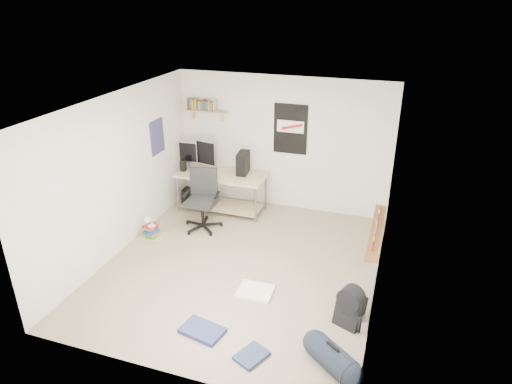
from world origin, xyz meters
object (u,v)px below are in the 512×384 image
(duffel_bag, at_px, (332,358))
(book_stack, at_px, (152,229))
(backpack, at_px, (350,310))
(office_chair, at_px, (202,203))
(desk, at_px, (222,193))

(duffel_bag, height_order, book_stack, duffel_bag)
(backpack, bearing_deg, office_chair, 171.50)
(desk, distance_m, office_chair, 0.77)
(book_stack, bearing_deg, backpack, -18.19)
(desk, bearing_deg, backpack, -53.61)
(duffel_bag, bearing_deg, book_stack, -172.09)
(office_chair, xyz_separation_m, duffel_bag, (2.72, -2.51, -0.35))
(desk, height_order, duffel_bag, desk)
(duffel_bag, bearing_deg, office_chair, 174.97)
(office_chair, xyz_separation_m, book_stack, (-0.70, -0.56, -0.34))
(office_chair, height_order, duffel_bag, office_chair)
(office_chair, height_order, book_stack, office_chair)
(duffel_bag, xyz_separation_m, book_stack, (-3.42, 1.96, 0.01))
(duffel_bag, bearing_deg, desk, 166.82)
(office_chair, distance_m, duffel_bag, 3.72)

